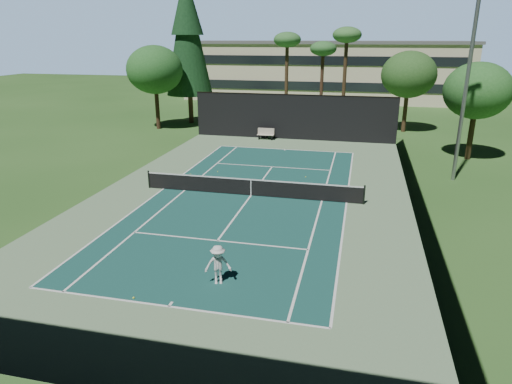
% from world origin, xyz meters
% --- Properties ---
extents(ground, '(160.00, 160.00, 0.00)m').
position_xyz_m(ground, '(0.00, 0.00, 0.00)').
color(ground, '#2B5720').
rests_on(ground, ground).
extents(apron_slab, '(18.00, 32.00, 0.01)m').
position_xyz_m(apron_slab, '(0.00, 0.00, 0.01)').
color(apron_slab, '#678A60').
rests_on(apron_slab, ground).
extents(court_surface, '(10.97, 23.77, 0.01)m').
position_xyz_m(court_surface, '(0.00, 0.00, 0.01)').
color(court_surface, '#164942').
rests_on(court_surface, ground).
extents(court_lines, '(11.07, 23.87, 0.01)m').
position_xyz_m(court_lines, '(0.00, 0.00, 0.02)').
color(court_lines, white).
rests_on(court_lines, ground).
extents(tennis_net, '(12.90, 0.10, 1.10)m').
position_xyz_m(tennis_net, '(0.00, 0.00, 0.56)').
color(tennis_net, black).
rests_on(tennis_net, ground).
extents(fence, '(18.04, 32.05, 4.03)m').
position_xyz_m(fence, '(0.00, 0.06, 2.01)').
color(fence, black).
rests_on(fence, ground).
extents(player, '(1.13, 0.86, 1.54)m').
position_xyz_m(player, '(1.18, -9.98, 0.77)').
color(player, silver).
rests_on(player, ground).
extents(tennis_ball_a, '(0.08, 0.08, 0.08)m').
position_xyz_m(tennis_ball_a, '(-1.42, -11.68, 0.04)').
color(tennis_ball_a, yellow).
rests_on(tennis_ball_a, ground).
extents(tennis_ball_b, '(0.07, 0.07, 0.07)m').
position_xyz_m(tennis_ball_b, '(-3.38, 4.25, 0.04)').
color(tennis_ball_b, '#D0E834').
rests_on(tennis_ball_b, ground).
extents(tennis_ball_c, '(0.07, 0.07, 0.07)m').
position_xyz_m(tennis_ball_c, '(2.64, 4.39, 0.04)').
color(tennis_ball_c, yellow).
rests_on(tennis_ball_c, ground).
extents(tennis_ball_d, '(0.06, 0.06, 0.06)m').
position_xyz_m(tennis_ball_d, '(-4.99, 3.34, 0.03)').
color(tennis_ball_d, '#CAD330').
rests_on(tennis_ball_d, ground).
extents(park_bench, '(1.50, 0.45, 1.02)m').
position_xyz_m(park_bench, '(-2.36, 15.36, 0.55)').
color(park_bench, beige).
rests_on(park_bench, ground).
extents(trash_bin, '(0.56, 0.56, 0.95)m').
position_xyz_m(trash_bin, '(-1.99, 15.72, 0.48)').
color(trash_bin, black).
rests_on(trash_bin, ground).
extents(pine_tree, '(4.80, 4.80, 15.00)m').
position_xyz_m(pine_tree, '(-12.00, 22.00, 9.55)').
color(pine_tree, '#4E3321').
rests_on(pine_tree, ground).
extents(palm_a, '(2.80, 2.80, 9.32)m').
position_xyz_m(palm_a, '(-2.00, 24.00, 8.19)').
color(palm_a, '#432F1C').
rests_on(palm_a, ground).
extents(palm_b, '(2.80, 2.80, 8.42)m').
position_xyz_m(palm_b, '(1.50, 26.00, 7.36)').
color(palm_b, '#42291C').
rests_on(palm_b, ground).
extents(palm_c, '(2.80, 2.80, 9.77)m').
position_xyz_m(palm_c, '(4.00, 23.00, 8.60)').
color(palm_c, '#3F2C1B').
rests_on(palm_c, ground).
extents(decid_tree_a, '(5.12, 5.12, 7.62)m').
position_xyz_m(decid_tree_a, '(10.00, 22.00, 5.42)').
color(decid_tree_a, '#45301D').
rests_on(decid_tree_a, ground).
extents(decid_tree_b, '(4.80, 4.80, 7.14)m').
position_xyz_m(decid_tree_b, '(14.00, 12.00, 5.08)').
color(decid_tree_b, '#46321E').
rests_on(decid_tree_b, ground).
extents(decid_tree_c, '(5.44, 5.44, 8.09)m').
position_xyz_m(decid_tree_c, '(-14.00, 18.00, 5.76)').
color(decid_tree_c, '#422B1C').
rests_on(decid_tree_c, ground).
extents(campus_building, '(40.50, 12.50, 8.30)m').
position_xyz_m(campus_building, '(0.00, 45.98, 4.21)').
color(campus_building, beige).
rests_on(campus_building, ground).
extents(light_pole, '(0.90, 0.25, 12.22)m').
position_xyz_m(light_pole, '(12.00, 6.00, 6.46)').
color(light_pole, '#96999E').
rests_on(light_pole, ground).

